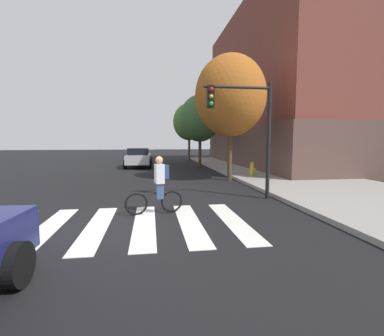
{
  "coord_description": "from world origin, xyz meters",
  "views": [
    {
      "loc": [
        0.95,
        -7.06,
        2.15
      ],
      "look_at": [
        2.21,
        1.37,
        1.3
      ],
      "focal_mm": 26.11,
      "sensor_mm": 36.0,
      "label": 1
    }
  ],
  "objects_px": {
    "sedan_mid": "(139,157)",
    "street_tree_mid": "(200,118)",
    "traffic_light_near": "(247,120)",
    "street_tree_far": "(189,122)",
    "cyclist": "(158,185)",
    "street_tree_near": "(230,96)",
    "fire_hydrant": "(252,169)"
  },
  "relations": [
    {
      "from": "sedan_mid",
      "to": "street_tree_mid",
      "type": "height_order",
      "value": "street_tree_mid"
    },
    {
      "from": "traffic_light_near",
      "to": "street_tree_far",
      "type": "bearing_deg",
      "value": 87.96
    },
    {
      "from": "street_tree_mid",
      "to": "cyclist",
      "type": "bearing_deg",
      "value": -104.85
    },
    {
      "from": "cyclist",
      "to": "street_tree_near",
      "type": "distance_m",
      "value": 8.3
    },
    {
      "from": "sedan_mid",
      "to": "traffic_light_near",
      "type": "distance_m",
      "value": 14.06
    },
    {
      "from": "cyclist",
      "to": "traffic_light_near",
      "type": "distance_m",
      "value": 4.08
    },
    {
      "from": "cyclist",
      "to": "street_tree_mid",
      "type": "height_order",
      "value": "street_tree_mid"
    },
    {
      "from": "street_tree_near",
      "to": "street_tree_mid",
      "type": "bearing_deg",
      "value": 91.68
    },
    {
      "from": "cyclist",
      "to": "street_tree_near",
      "type": "bearing_deg",
      "value": 57.83
    },
    {
      "from": "cyclist",
      "to": "traffic_light_near",
      "type": "height_order",
      "value": "traffic_light_near"
    },
    {
      "from": "traffic_light_near",
      "to": "sedan_mid",
      "type": "bearing_deg",
      "value": 108.27
    },
    {
      "from": "fire_hydrant",
      "to": "street_tree_near",
      "type": "height_order",
      "value": "street_tree_near"
    },
    {
      "from": "fire_hydrant",
      "to": "street_tree_near",
      "type": "relative_size",
      "value": 0.12
    },
    {
      "from": "cyclist",
      "to": "fire_hydrant",
      "type": "xyz_separation_m",
      "value": [
        5.52,
        7.07,
        -0.31
      ]
    },
    {
      "from": "cyclist",
      "to": "fire_hydrant",
      "type": "bearing_deg",
      "value": 52.0
    },
    {
      "from": "street_tree_far",
      "to": "street_tree_mid",
      "type": "bearing_deg",
      "value": -91.37
    },
    {
      "from": "cyclist",
      "to": "traffic_light_near",
      "type": "relative_size",
      "value": 0.4
    },
    {
      "from": "traffic_light_near",
      "to": "fire_hydrant",
      "type": "xyz_separation_m",
      "value": [
        2.32,
        5.54,
        -2.33
      ]
    },
    {
      "from": "traffic_light_near",
      "to": "street_tree_near",
      "type": "bearing_deg",
      "value": 80.89
    },
    {
      "from": "street_tree_near",
      "to": "traffic_light_near",
      "type": "bearing_deg",
      "value": -99.11
    },
    {
      "from": "sedan_mid",
      "to": "street_tree_far",
      "type": "bearing_deg",
      "value": 54.41
    },
    {
      "from": "street_tree_far",
      "to": "traffic_light_near",
      "type": "bearing_deg",
      "value": -92.04
    },
    {
      "from": "street_tree_near",
      "to": "street_tree_far",
      "type": "xyz_separation_m",
      "value": [
        -0.04,
        15.52,
        -0.35
      ]
    },
    {
      "from": "fire_hydrant",
      "to": "street_tree_mid",
      "type": "xyz_separation_m",
      "value": [
        -1.78,
        7.06,
        3.36
      ]
    },
    {
      "from": "traffic_light_near",
      "to": "street_tree_mid",
      "type": "distance_m",
      "value": 12.66
    },
    {
      "from": "street_tree_near",
      "to": "fire_hydrant",
      "type": "bearing_deg",
      "value": 25.83
    },
    {
      "from": "sedan_mid",
      "to": "fire_hydrant",
      "type": "xyz_separation_m",
      "value": [
        6.68,
        -7.66,
        -0.26
      ]
    },
    {
      "from": "sedan_mid",
      "to": "cyclist",
      "type": "xyz_separation_m",
      "value": [
        1.15,
        -14.73,
        0.05
      ]
    },
    {
      "from": "sedan_mid",
      "to": "street_tree_far",
      "type": "xyz_separation_m",
      "value": [
        5.08,
        7.11,
        3.33
      ]
    },
    {
      "from": "street_tree_far",
      "to": "cyclist",
      "type": "bearing_deg",
      "value": -100.2
    },
    {
      "from": "sedan_mid",
      "to": "fire_hydrant",
      "type": "bearing_deg",
      "value": -48.93
    },
    {
      "from": "traffic_light_near",
      "to": "fire_hydrant",
      "type": "bearing_deg",
      "value": 67.33
    }
  ]
}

